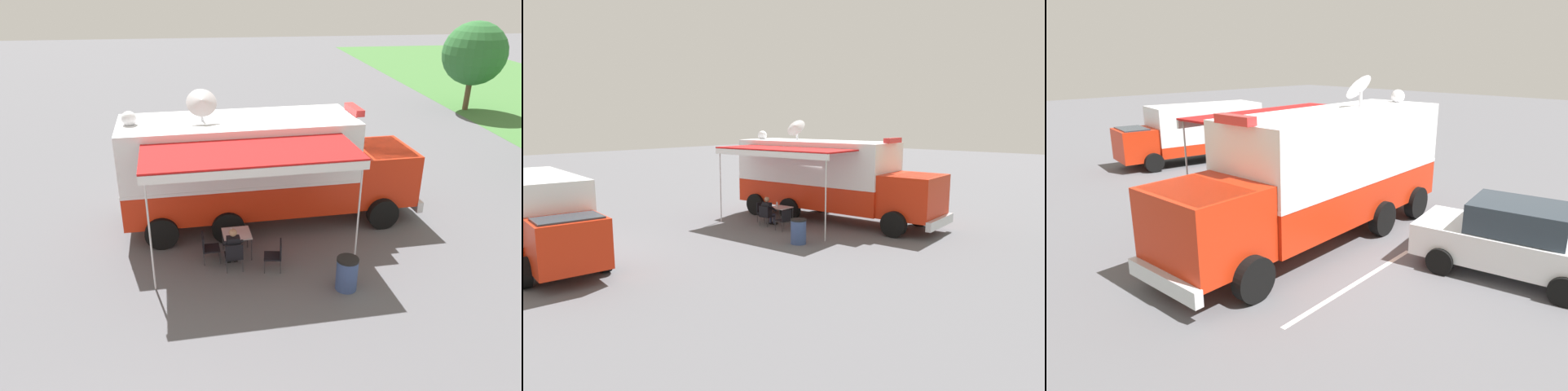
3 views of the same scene
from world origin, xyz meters
TOP-DOWN VIEW (x-y plane):
  - ground_plane at (0.00, 0.00)m, footprint 100.00×100.00m
  - lot_stripe at (-2.58, 2.26)m, footprint 0.44×4.80m
  - command_truck at (-0.02, 0.75)m, footprint 5.36×9.63m
  - folding_table at (2.10, -0.25)m, footprint 0.85×0.85m
  - water_bottle at (2.18, -0.40)m, footprint 0.07×0.07m
  - folding_chair_at_table at (2.90, -0.39)m, footprint 0.51×0.51m
  - folding_chair_beside_table at (2.35, -1.10)m, footprint 0.51×0.51m
  - folding_chair_spare_by_truck at (2.98, 0.77)m, footprint 0.55×0.55m
  - seated_responder at (2.71, -0.40)m, footprint 0.68×0.58m
  - trash_bin at (4.10, 2.45)m, footprint 0.57×0.57m
  - support_truck at (11.04, -2.33)m, footprint 3.12×7.03m
  - car_behind_truck at (-4.82, -0.64)m, footprint 4.45×2.56m

SIDE VIEW (x-z plane):
  - ground_plane at x=0.00m, z-range 0.00..0.00m
  - lot_stripe at x=-2.58m, z-range 0.00..0.01m
  - trash_bin at x=4.10m, z-range 0.00..0.91m
  - folding_chair_at_table at x=2.90m, z-range 0.08..0.95m
  - folding_chair_beside_table at x=2.35m, z-range 0.08..0.95m
  - folding_chair_spare_by_truck at x=2.98m, z-range 0.08..0.95m
  - seated_responder at x=2.71m, z-range 0.03..1.28m
  - folding_table at x=2.10m, z-range 0.31..1.04m
  - water_bottle at x=2.18m, z-range 0.72..0.95m
  - car_behind_truck at x=-4.82m, z-range 0.00..1.76m
  - support_truck at x=11.04m, z-range 0.04..2.74m
  - command_truck at x=-0.02m, z-range -0.32..4.21m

